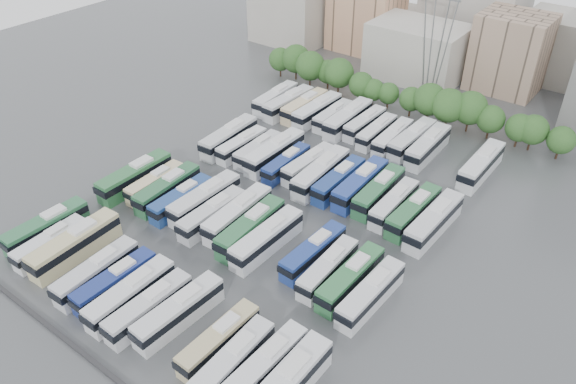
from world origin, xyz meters
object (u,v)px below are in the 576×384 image
Objects in this scene: bus_r1_s6 at (238,214)px; bus_r1_s7 at (251,228)px; bus_r2_s10 at (379,191)px; bus_r3_s4 at (333,116)px; bus_r2_s9 at (360,184)px; bus_r2_s11 at (394,204)px; bus_r2_s12 at (413,211)px; bus_r1_s11 at (328,268)px; bus_r0_s6 at (131,294)px; bus_r2_s7 at (321,173)px; bus_r2_s8 at (339,180)px; bus_r0_s8 at (179,311)px; bus_r3_s1 at (289,103)px; bus_r2_s2 at (242,145)px; bus_r3_s10 at (428,146)px; bus_r0_s4 at (97,272)px; bus_r3_s9 at (412,139)px; bus_r0_s12 at (266,365)px; bus_r1_s8 at (267,238)px; bus_r3_s3 at (317,110)px; bus_r1_s2 at (168,189)px; bus_r3_s13 at (481,165)px; bus_r2_s3 at (258,150)px; bus_r3_s0 at (276,98)px; bus_r1_s1 at (155,183)px; bus_r0_s1 at (50,243)px; bus_r1_s13 at (371,294)px; bus_r1_s0 at (135,176)px; bus_r1_s12 at (350,278)px; bus_r1_s3 at (181,199)px; bus_r0_s5 at (115,282)px; bus_r3_s6 at (365,123)px; bus_r3_s5 at (348,118)px; bus_r0_s11 at (233,362)px; bus_r1_s5 at (212,214)px; bus_r3_s8 at (393,137)px; bus_r2_s5 at (286,163)px; bus_r3_s2 at (305,106)px; bus_r0_s10 at (219,340)px; electricity_pylon at (441,11)px; bus_r0_s7 at (149,307)px; bus_r0_s2 at (75,244)px; bus_r1_s4 at (205,199)px; bus_r2_s1 at (229,137)px; bus_r2_s13 at (434,221)px; bus_r3_s7 at (377,132)px.

bus_r1_s6 reaches higher than bus_r1_s7.
bus_r3_s4 is (-19.88, 17.26, -0.27)m from bus_r2_s10.
bus_r2_s9 reaches higher than bus_r2_s11.
bus_r1_s11 is at bearing -98.76° from bus_r2_s12.
bus_r0_s6 is 0.92× the size of bus_r2_s7.
bus_r0_s8 is at bearing -89.91° from bus_r2_s8.
bus_r2_s10 is at bearing -25.67° from bus_r3_s1.
bus_r3_s10 is at bearing 36.27° from bus_r2_s2.
bus_r3_s9 is (16.49, 55.08, 0.13)m from bus_r0_s4.
bus_r0_s12 is 1.01× the size of bus_r2_s11.
bus_r1_s8 is 20.38m from bus_r2_s10.
bus_r1_s2 is at bearing -93.90° from bus_r3_s3.
bus_r3_s13 reaches higher than bus_r1_s2.
bus_r1_s8 is at bearing -101.17° from bus_r2_s9.
bus_r3_s0 is (-9.82, 17.46, 0.22)m from bus_r2_s3.
bus_r0_s12 is at bearing -26.76° from bus_r1_s1.
bus_r0_s1 is 43.71m from bus_r1_s13.
bus_r1_s11 is 1.05× the size of bus_r3_s4.
bus_r1_s0 reaches higher than bus_r1_s12.
bus_r1_s3 reaches higher than bus_r1_s11.
bus_r0_s5 reaches higher than bus_r3_s6.
bus_r3_s5 is 3.34m from bus_r3_s6.
bus_r2_s12 is at bearing 83.46° from bus_r0_s11.
bus_r1_s12 reaches higher than bus_r1_s5.
bus_r2_s11 reaches higher than bus_r3_s4.
bus_r3_s10 reaches higher than bus_r1_s2.
bus_r3_s8 reaches higher than bus_r3_s6.
bus_r1_s2 reaches higher than bus_r2_s5.
bus_r2_s9 is at bearing -36.06° from bus_r3_s2.
bus_r0_s11 is 20.67m from bus_r1_s8.
bus_r1_s12 is 42.96m from bus_r3_s5.
bus_r0_s1 is at bearing -104.79° from bus_r3_s5.
bus_r0_s10 is 0.91× the size of bus_r1_s2.
bus_r2_s9 is (6.27, -37.26, -16.61)m from electricity_pylon.
bus_r0_s8 is at bearing -81.27° from bus_r1_s7.
bus_r1_s2 is at bearing -178.38° from bus_r1_s12.
bus_r1_s7 is 37.21m from bus_r3_s10.
bus_r2_s3 is 0.88× the size of bus_r3_s0.
bus_r0_s7 is 38.81m from bus_r2_s10.
bus_r0_s12 is at bearing -50.59° from bus_r2_s3.
bus_r3_s13 is at bearing 53.18° from bus_r0_s2.
bus_r3_s3 reaches higher than bus_r3_s2.
bus_r0_s11 is 37.57m from bus_r2_s10.
bus_r1_s4 reaches higher than bus_r2_s12.
bus_r2_s2 is (-29.74, 17.23, -0.06)m from bus_r1_s11.
bus_r2_s1 reaches higher than bus_r3_s0.
bus_r1_s0 is 46.69m from bus_r2_s13.
bus_r0_s2 is 16.87m from bus_r1_s2.
bus_r1_s13 is 1.00× the size of bus_r2_s8.
electricity_pylon reaches higher than bus_r3_s7.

